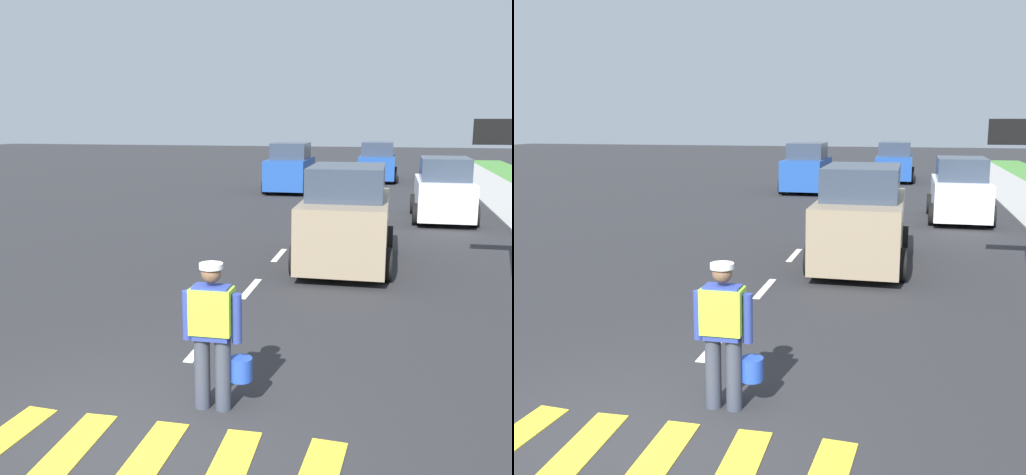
# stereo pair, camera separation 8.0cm
# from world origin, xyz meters

# --- Properties ---
(ground_plane) EXTENTS (96.00, 96.00, 0.00)m
(ground_plane) POSITION_xyz_m (0.00, 21.00, 0.00)
(ground_plane) COLOR #28282B
(crosswalk_stripes) EXTENTS (4.47, 1.92, 0.01)m
(crosswalk_stripes) POSITION_xyz_m (0.00, -0.56, 0.01)
(crosswalk_stripes) COLOR yellow
(crosswalk_stripes) RESTS_ON ground
(lane_center_line) EXTENTS (0.14, 46.40, 0.01)m
(lane_center_line) POSITION_xyz_m (0.00, 25.20, 0.00)
(lane_center_line) COLOR silver
(lane_center_line) RESTS_ON ground
(road_worker) EXTENTS (0.76, 0.37, 1.67)m
(road_worker) POSITION_xyz_m (0.73, 0.84, 0.93)
(road_worker) COLOR #383D4C
(road_worker) RESTS_ON ground
(lane_direction_sign) EXTENTS (1.16, 0.11, 3.20)m
(lane_direction_sign) POSITION_xyz_m (4.81, 7.45, 2.41)
(lane_direction_sign) COLOR gray
(lane_direction_sign) RESTS_ON ground
(car_oncoming_second) EXTENTS (2.00, 3.91, 2.17)m
(car_oncoming_second) POSITION_xyz_m (-1.94, 21.81, 1.01)
(car_oncoming_second) COLOR #1E4799
(car_oncoming_second) RESTS_ON ground
(car_outgoing_far) EXTENTS (2.06, 4.13, 2.04)m
(car_outgoing_far) POSITION_xyz_m (1.75, 27.54, 0.95)
(car_outgoing_far) COLOR #1E4799
(car_outgoing_far) RESTS_ON ground
(car_parked_far) EXTENTS (1.94, 3.90, 2.01)m
(car_parked_far) POSITION_xyz_m (4.17, 15.01, 0.93)
(car_parked_far) COLOR silver
(car_parked_far) RESTS_ON ground
(car_outgoing_ahead) EXTENTS (2.04, 4.20, 2.21)m
(car_outgoing_ahead) POSITION_xyz_m (1.61, 8.13, 1.03)
(car_outgoing_ahead) COLOR gray
(car_outgoing_ahead) RESTS_ON ground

